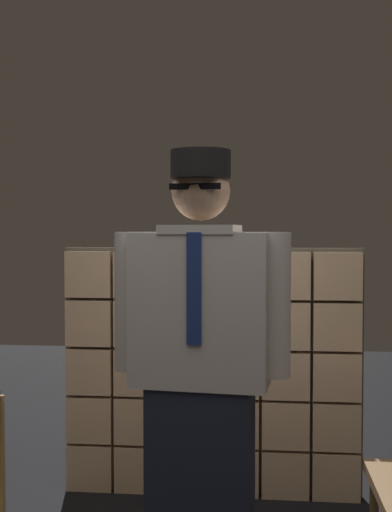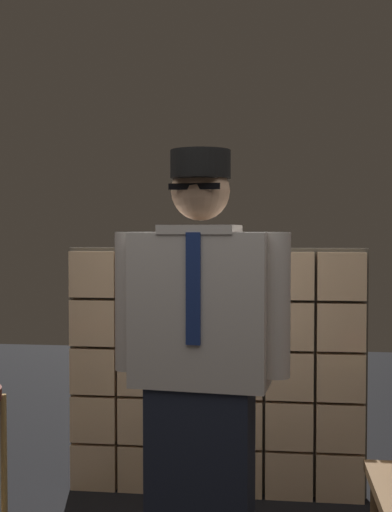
% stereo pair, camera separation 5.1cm
% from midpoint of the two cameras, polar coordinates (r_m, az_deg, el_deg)
% --- Properties ---
extents(glass_block_wall, '(1.68, 0.10, 1.40)m').
position_cam_midpoint_polar(glass_block_wall, '(3.73, 2.01, -10.10)').
color(glass_block_wall, '#E0B78C').
rests_on(glass_block_wall, ground).
extents(standing_person, '(0.72, 0.33, 1.79)m').
position_cam_midpoint_polar(standing_person, '(2.66, 0.94, -9.58)').
color(standing_person, '#1E2333').
rests_on(standing_person, ground).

